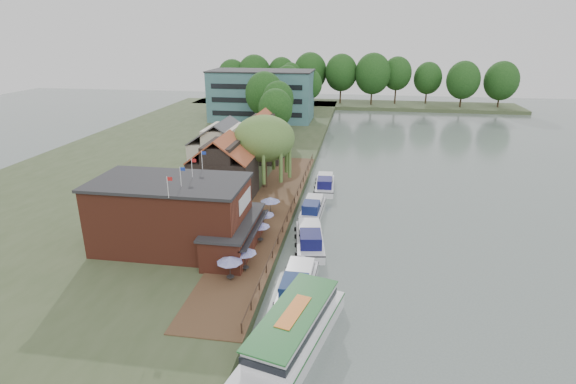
# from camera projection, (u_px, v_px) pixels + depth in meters

# --- Properties ---
(ground) EXTENTS (260.00, 260.00, 0.00)m
(ground) POSITION_uv_depth(u_px,v_px,m) (327.00, 262.00, 45.91)
(ground) COLOR #586560
(ground) RESTS_ON ground
(land_bank) EXTENTS (50.00, 140.00, 1.00)m
(land_bank) POSITION_uv_depth(u_px,v_px,m) (180.00, 156.00, 82.75)
(land_bank) COLOR #384728
(land_bank) RESTS_ON ground
(quay_deck) EXTENTS (6.00, 50.00, 0.10)m
(quay_deck) POSITION_uv_depth(u_px,v_px,m) (270.00, 211.00, 56.04)
(quay_deck) COLOR #47301E
(quay_deck) RESTS_ON land_bank
(quay_rail) EXTENTS (0.20, 49.00, 1.00)m
(quay_rail) POSITION_uv_depth(u_px,v_px,m) (292.00, 208.00, 55.95)
(quay_rail) COLOR black
(quay_rail) RESTS_ON land_bank
(pub) EXTENTS (20.00, 11.00, 7.30)m
(pub) POSITION_uv_depth(u_px,v_px,m) (190.00, 215.00, 45.50)
(pub) COLOR maroon
(pub) RESTS_ON land_bank
(hotel_block) EXTENTS (25.40, 12.40, 12.30)m
(hotel_block) POSITION_uv_depth(u_px,v_px,m) (262.00, 95.00, 111.82)
(hotel_block) COLOR #38666B
(hotel_block) RESTS_ON land_bank
(cottage_a) EXTENTS (8.60, 7.60, 8.50)m
(cottage_a) POSITION_uv_depth(u_px,v_px,m) (223.00, 167.00, 59.39)
(cottage_a) COLOR black
(cottage_a) RESTS_ON land_bank
(cottage_b) EXTENTS (9.60, 8.60, 8.50)m
(cottage_b) POSITION_uv_depth(u_px,v_px,m) (224.00, 148.00, 69.13)
(cottage_b) COLOR beige
(cottage_b) RESTS_ON land_bank
(cottage_c) EXTENTS (7.60, 7.60, 8.50)m
(cottage_c) POSITION_uv_depth(u_px,v_px,m) (261.00, 136.00, 76.89)
(cottage_c) COLOR black
(cottage_c) RESTS_ON land_bank
(willow) EXTENTS (8.60, 8.60, 10.43)m
(willow) POSITION_uv_depth(u_px,v_px,m) (264.00, 152.00, 63.03)
(willow) COLOR #476B2D
(willow) RESTS_ON land_bank
(umbrella_0) EXTENTS (2.36, 2.36, 2.38)m
(umbrella_0) POSITION_uv_depth(u_px,v_px,m) (230.00, 268.00, 40.03)
(umbrella_0) COLOR navy
(umbrella_0) RESTS_ON quay_deck
(umbrella_1) EXTENTS (2.22, 2.22, 2.38)m
(umbrella_1) POSITION_uv_depth(u_px,v_px,m) (245.00, 259.00, 41.64)
(umbrella_1) COLOR #1B1F96
(umbrella_1) RESTS_ON quay_deck
(umbrella_2) EXTENTS (2.07, 2.07, 2.38)m
(umbrella_2) POSITION_uv_depth(u_px,v_px,m) (245.00, 241.00, 45.27)
(umbrella_2) COLOR #1B3597
(umbrella_2) RESTS_ON quay_deck
(umbrella_3) EXTENTS (2.15, 2.15, 2.38)m
(umbrella_3) POSITION_uv_depth(u_px,v_px,m) (260.00, 232.00, 47.28)
(umbrella_3) COLOR #1B1A91
(umbrella_3) RESTS_ON quay_deck
(umbrella_4) EXTENTS (2.41, 2.41, 2.38)m
(umbrella_4) POSITION_uv_depth(u_px,v_px,m) (264.00, 220.00, 50.23)
(umbrella_4) COLOR navy
(umbrella_4) RESTS_ON quay_deck
(umbrella_5) EXTENTS (2.41, 2.41, 2.38)m
(umbrella_5) POSITION_uv_depth(u_px,v_px,m) (270.00, 206.00, 54.20)
(umbrella_5) COLOR navy
(umbrella_5) RESTS_ON quay_deck
(cruiser_0) EXTENTS (3.35, 9.97, 2.41)m
(cruiser_0) POSITION_uv_depth(u_px,v_px,m) (298.00, 282.00, 40.01)
(cruiser_0) COLOR silver
(cruiser_0) RESTS_ON ground
(cruiser_1) EXTENTS (4.74, 10.36, 2.42)m
(cruiser_1) POSITION_uv_depth(u_px,v_px,m) (310.00, 236.00, 48.84)
(cruiser_1) COLOR silver
(cruiser_1) RESTS_ON ground
(cruiser_2) EXTENTS (3.24, 9.17, 2.17)m
(cruiser_2) POSITION_uv_depth(u_px,v_px,m) (313.00, 206.00, 57.57)
(cruiser_2) COLOR silver
(cruiser_2) RESTS_ON ground
(cruiser_3) EXTENTS (3.49, 9.56, 2.27)m
(cruiser_3) POSITION_uv_depth(u_px,v_px,m) (325.00, 182.00, 66.50)
(cruiser_3) COLOR silver
(cruiser_3) RESTS_ON ground
(tour_boat) EXTENTS (7.61, 15.27, 3.21)m
(tour_boat) POSITION_uv_depth(u_px,v_px,m) (290.00, 335.00, 32.34)
(tour_boat) COLOR silver
(tour_boat) RESTS_ON ground
(swan) EXTENTS (0.44, 0.44, 0.44)m
(swan) POSITION_uv_depth(u_px,v_px,m) (255.00, 336.00, 34.38)
(swan) COLOR white
(swan) RESTS_ON ground
(bank_tree_0) EXTENTS (6.43, 6.43, 11.27)m
(bank_tree_0) POSITION_uv_depth(u_px,v_px,m) (276.00, 119.00, 84.95)
(bank_tree_0) COLOR #143811
(bank_tree_0) RESTS_ON land_bank
(bank_tree_1) EXTENTS (6.44, 6.44, 11.76)m
(bank_tree_1) POSITION_uv_depth(u_px,v_px,m) (278.00, 110.00, 93.00)
(bank_tree_1) COLOR #143811
(bank_tree_1) RESTS_ON land_bank
(bank_tree_2) EXTENTS (8.65, 8.65, 12.91)m
(bank_tree_2) POSITION_uv_depth(u_px,v_px,m) (265.00, 100.00, 101.41)
(bank_tree_2) COLOR #143811
(bank_tree_2) RESTS_ON land_bank
(bank_tree_3) EXTENTS (6.72, 6.72, 12.24)m
(bank_tree_3) POSITION_uv_depth(u_px,v_px,m) (309.00, 93.00, 116.07)
(bank_tree_3) COLOR #143811
(bank_tree_3) RESTS_ON land_bank
(bank_tree_4) EXTENTS (7.34, 7.34, 12.38)m
(bank_tree_4) POSITION_uv_depth(u_px,v_px,m) (288.00, 87.00, 127.40)
(bank_tree_4) COLOR #143811
(bank_tree_4) RESTS_ON land_bank
(bank_tree_5) EXTENTS (6.05, 6.05, 12.58)m
(bank_tree_5) POSITION_uv_depth(u_px,v_px,m) (291.00, 84.00, 134.43)
(bank_tree_5) COLOR #143811
(bank_tree_5) RESTS_ON land_bank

